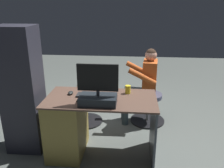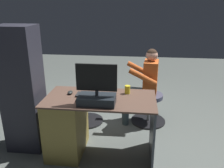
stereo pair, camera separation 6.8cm
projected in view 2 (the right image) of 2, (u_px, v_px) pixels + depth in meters
ground_plane at (106, 134)px, 3.35m from camera, size 10.00×10.00×0.00m
desk at (73, 123)px, 2.84m from camera, size 1.28×0.66×0.75m
monitor at (97, 94)px, 2.49m from camera, size 0.44×0.24×0.45m
keyboard at (94, 95)px, 2.74m from camera, size 0.42×0.14×0.02m
computer_mouse at (70, 92)px, 2.79m from camera, size 0.06×0.10×0.04m
cup at (127, 90)px, 2.79m from camera, size 0.06×0.06×0.10m
tv_remote at (81, 99)px, 2.63m from camera, size 0.10×0.16×0.02m
office_chair_teddy at (86, 107)px, 3.61m from camera, size 0.51×0.51×0.47m
teddy_bear at (86, 85)px, 3.50m from camera, size 0.24×0.24×0.34m
visitor_chair at (149, 107)px, 3.61m from camera, size 0.53×0.53×0.47m
person at (145, 81)px, 3.47m from camera, size 0.54×0.51×1.16m
equipment_rack at (23, 91)px, 2.82m from camera, size 0.44×0.36×1.55m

